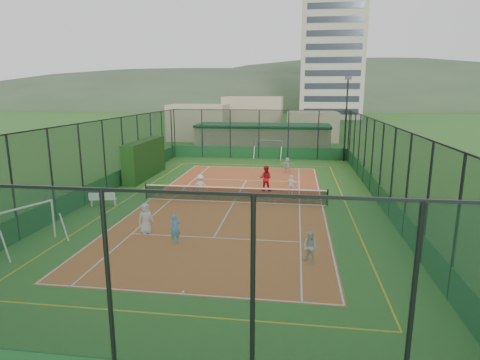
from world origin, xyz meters
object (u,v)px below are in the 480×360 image
(child_near_mid, at_px, (175,229))
(child_far_left, at_px, (200,185))
(child_near_left, at_px, (146,218))
(child_far_back, at_px, (287,165))
(floodlight_ne, at_px, (346,120))
(futsal_goal_far, at_px, (269,149))
(apartment_tower, at_px, (331,58))
(white_bench, at_px, (103,199))
(child_near_right, at_px, (310,247))
(child_far_right, at_px, (291,186))
(coach, at_px, (266,178))
(clubhouse, at_px, (263,138))
(futsal_goal_near, at_px, (26,227))

(child_near_mid, relative_size, child_far_left, 0.94)
(child_near_left, distance_m, child_far_back, 17.54)
(floodlight_ne, height_order, futsal_goal_far, floodlight_ne)
(child_far_left, distance_m, child_far_back, 10.46)
(floodlight_ne, relative_size, child_far_left, 5.68)
(floodlight_ne, distance_m, apartment_tower, 66.39)
(white_bench, height_order, child_near_right, child_near_right)
(child_far_right, bearing_deg, child_far_back, -62.43)
(apartment_tower, bearing_deg, coach, -97.41)
(child_far_left, relative_size, child_far_back, 1.12)
(clubhouse, relative_size, apartment_tower, 0.51)
(apartment_tower, relative_size, child_near_left, 19.72)
(floodlight_ne, xyz_separation_m, child_far_right, (-5.04, -14.60, -3.40))
(floodlight_ne, bearing_deg, clubhouse, 147.88)
(child_near_right, height_order, child_far_left, child_far_left)
(floodlight_ne, bearing_deg, child_far_back, -130.07)
(child_far_left, bearing_deg, futsal_goal_far, -103.88)
(futsal_goal_far, xyz_separation_m, child_near_mid, (-2.63, -24.56, -0.25))
(child_far_right, bearing_deg, clubhouse, -55.57)
(child_far_right, bearing_deg, child_near_mid, 85.19)
(white_bench, xyz_separation_m, child_far_left, (5.35, 3.08, 0.29))
(futsal_goal_far, bearing_deg, child_near_left, -93.99)
(clubhouse, distance_m, child_far_back, 12.36)
(white_bench, height_order, child_far_back, child_far_back)
(child_near_left, xyz_separation_m, child_far_left, (0.98, 7.40, -0.04))
(child_near_left, bearing_deg, coach, 20.06)
(child_near_right, bearing_deg, futsal_goal_near, -147.35)
(floodlight_ne, distance_m, child_near_mid, 26.20)
(floodlight_ne, height_order, clubhouse, floodlight_ne)
(white_bench, relative_size, child_near_mid, 1.16)
(apartment_tower, relative_size, futsal_goal_far, 10.33)
(futsal_goal_far, relative_size, coach, 1.63)
(apartment_tower, bearing_deg, child_far_left, -100.14)
(child_near_mid, bearing_deg, apartment_tower, 47.92)
(floodlight_ne, relative_size, child_near_right, 6.22)
(clubhouse, xyz_separation_m, child_far_left, (-2.45, -20.80, -0.84))
(futsal_goal_near, relative_size, child_far_back, 2.21)
(child_near_right, bearing_deg, child_near_left, -164.50)
(floodlight_ne, bearing_deg, coach, -117.12)
(floodlight_ne, relative_size, clubhouse, 0.54)
(futsal_goal_near, distance_m, child_far_right, 15.79)
(futsal_goal_far, distance_m, child_near_left, 23.91)
(child_near_mid, xyz_separation_m, child_far_right, (5.17, 9.28, 0.03))
(child_near_mid, height_order, child_far_left, child_far_left)
(futsal_goal_near, height_order, coach, futsal_goal_near)
(futsal_goal_far, xyz_separation_m, child_far_back, (2.09, -7.22, -0.28))
(clubhouse, distance_m, child_far_right, 20.33)
(futsal_goal_near, xyz_separation_m, child_far_left, (5.64, 9.85, -0.19))
(floodlight_ne, distance_m, child_far_back, 9.21)
(futsal_goal_far, distance_m, child_far_back, 7.52)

